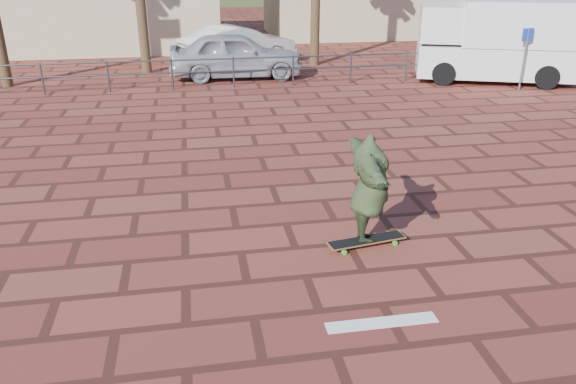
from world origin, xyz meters
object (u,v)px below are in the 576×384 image
object	(u,v)px
skateboarder	(370,189)
car_white	(238,45)
longboard	(367,241)
campervan	(498,39)
car_silver	(236,55)

from	to	relation	value
skateboarder	car_white	size ratio (longest dim) A/B	0.45
longboard	car_white	world-z (taller)	car_white
longboard	campervan	size ratio (longest dim) A/B	0.23
skateboarder	campervan	distance (m)	13.40
campervan	car_white	world-z (taller)	campervan
longboard	skateboarder	xyz separation A→B (m)	(-0.00, -0.00, 0.87)
car_silver	car_white	bearing A→B (deg)	-4.25
car_silver	longboard	bearing A→B (deg)	-173.78
car_white	campervan	bearing A→B (deg)	-140.68
skateboarder	longboard	bearing A→B (deg)	-40.15
skateboarder	car_white	world-z (taller)	skateboarder
longboard	skateboarder	size ratio (longest dim) A/B	0.61
car_silver	car_white	world-z (taller)	car_silver
skateboarder	campervan	world-z (taller)	campervan
campervan	skateboarder	bearing A→B (deg)	-106.26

